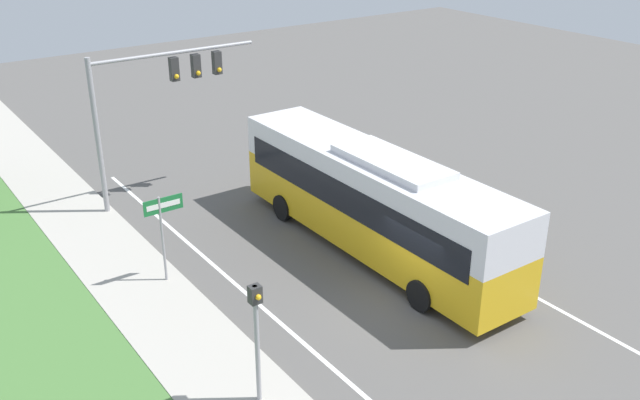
{
  "coord_description": "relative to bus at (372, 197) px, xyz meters",
  "views": [
    {
      "loc": [
        -12.68,
        -13.51,
        11.73
      ],
      "look_at": [
        -0.07,
        4.38,
        1.9
      ],
      "focal_mm": 40.0,
      "sensor_mm": 36.0,
      "label": 1
    }
  ],
  "objects": [
    {
      "name": "ground_plane",
      "position": [
        -1.38,
        -3.36,
        -2.02
      ],
      "size": [
        80.0,
        80.0,
        0.0
      ],
      "primitive_type": "plane",
      "color": "#565451"
    },
    {
      "name": "signal_gantry",
      "position": [
        -4.04,
        8.16,
        2.47
      ],
      "size": [
        6.73,
        0.41,
        6.06
      ],
      "color": "#939399",
      "rests_on": "ground_plane"
    },
    {
      "name": "pedestrian_signal",
      "position": [
        -7.24,
        -4.63,
        0.23
      ],
      "size": [
        0.28,
        0.34,
        3.32
      ],
      "color": "#939399",
      "rests_on": "ground_plane"
    },
    {
      "name": "bus",
      "position": [
        0.0,
        0.0,
        0.0
      ],
      "size": [
        2.64,
        12.28,
        3.7
      ],
      "color": "gold",
      "rests_on": "ground_plane"
    },
    {
      "name": "street_sign",
      "position": [
        -6.65,
        2.02,
        0.1
      ],
      "size": [
        1.28,
        0.08,
        2.99
      ],
      "color": "#939399",
      "rests_on": "ground_plane"
    },
    {
      "name": "lane_divider_near",
      "position": [
        -4.98,
        -3.36,
        -2.01
      ],
      "size": [
        0.14,
        30.0,
        0.01
      ],
      "color": "silver",
      "rests_on": "ground_plane"
    },
    {
      "name": "sidewalk",
      "position": [
        -7.58,
        -3.36,
        -1.96
      ],
      "size": [
        2.8,
        80.0,
        0.12
      ],
      "color": "#ADA89E",
      "rests_on": "ground_plane"
    },
    {
      "name": "lane_divider_far",
      "position": [
        2.22,
        -3.36,
        -2.01
      ],
      "size": [
        0.14,
        30.0,
        0.01
      ],
      "color": "silver",
      "rests_on": "ground_plane"
    }
  ]
}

